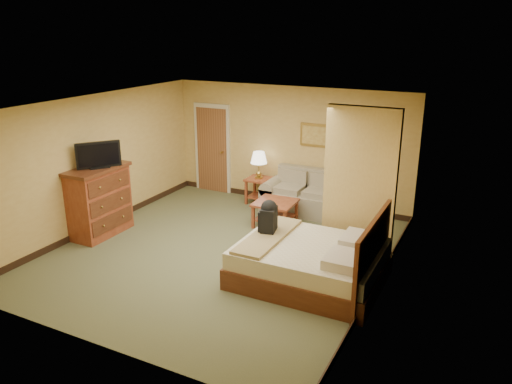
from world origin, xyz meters
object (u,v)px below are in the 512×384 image
Objects in this scene: dresser at (99,201)px; bed at (314,262)px; loveseat at (306,199)px; coffee_table at (275,208)px.

bed is at bearing 0.49° from dresser.
loveseat is 3.08m from bed.
coffee_table is 0.61× the size of dresser.
bed is (1.23, -2.82, 0.03)m from loveseat.
dresser is (-3.06, -2.86, 0.37)m from loveseat.
dresser is at bearing -179.51° from bed.
coffee_table is 0.37× the size of bed.
coffee_table is at bearing -105.44° from loveseat.
loveseat is at bearing 113.54° from bed.
bed is (4.29, 0.04, -0.34)m from dresser.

